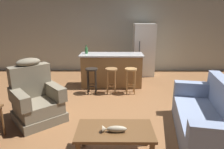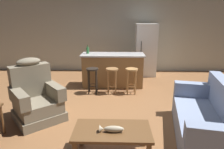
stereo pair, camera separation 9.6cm
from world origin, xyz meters
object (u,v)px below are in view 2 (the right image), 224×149
object	(u,v)px
bar_stool_middle	(112,76)
bar_stool_right	(131,76)
coffee_table	(112,133)
bottle_tall_green	(88,50)
couch	(208,120)
recliner_near_lamp	(36,98)
bar_stool_left	(93,76)
refrigerator	(146,50)
fish_figurine	(111,129)
kitchen_island	(113,70)

from	to	relation	value
bar_stool_middle	bar_stool_right	bearing A→B (deg)	0.00
coffee_table	bar_stool_middle	xyz separation A→B (m)	(-0.08, 2.51, 0.11)
coffee_table	bottle_tall_green	bearing A→B (deg)	104.05
bar_stool_middle	couch	bearing A→B (deg)	-51.70
couch	recliner_near_lamp	distance (m)	3.15
bar_stool_left	refrigerator	distance (m)	2.47
bar_stool_middle	bottle_tall_green	xyz separation A→B (m)	(-0.72, 0.68, 0.57)
refrigerator	bar_stool_right	bearing A→B (deg)	-107.88
coffee_table	bottle_tall_green	xyz separation A→B (m)	(-0.80, 3.19, 0.68)
bar_stool_left	bottle_tall_green	size ratio (longest dim) A/B	2.74
fish_figurine	bar_stool_left	world-z (taller)	bar_stool_left
bottle_tall_green	recliner_near_lamp	bearing A→B (deg)	-109.15
couch	bar_stool_middle	size ratio (longest dim) A/B	2.98
fish_figurine	kitchen_island	size ratio (longest dim) A/B	0.19
kitchen_island	bottle_tall_green	xyz separation A→B (m)	(-0.72, 0.05, 0.57)
bar_stool_left	refrigerator	xyz separation A→B (m)	(1.61, 1.83, 0.41)
bottle_tall_green	bar_stool_left	bearing A→B (deg)	-72.90
couch	bar_stool_middle	distance (m)	2.63
bar_stool_middle	bar_stool_left	bearing A→B (deg)	180.00
bar_stool_middle	refrigerator	distance (m)	2.17
recliner_near_lamp	refrigerator	size ratio (longest dim) A/B	0.68
bar_stool_left	refrigerator	bearing A→B (deg)	48.58
fish_figurine	bar_stool_left	distance (m)	2.64
fish_figurine	refrigerator	world-z (taller)	refrigerator
fish_figurine	refrigerator	distance (m)	4.54
bar_stool_left	bar_stool_right	distance (m)	1.02
bar_stool_middle	refrigerator	bearing A→B (deg)	58.93
couch	bar_stool_left	world-z (taller)	couch
fish_figurine	coffee_table	bearing A→B (deg)	81.57
bar_stool_left	coffee_table	bearing A→B (deg)	-76.79
bar_stool_left	bottle_tall_green	distance (m)	0.91
kitchen_island	bar_stool_left	size ratio (longest dim) A/B	2.65
bar_stool_left	refrigerator	size ratio (longest dim) A/B	0.39
recliner_near_lamp	bar_stool_middle	bearing A→B (deg)	93.86
coffee_table	couch	bearing A→B (deg)	16.25
coffee_table	bar_stool_right	size ratio (longest dim) A/B	1.62
coffee_table	bottle_tall_green	distance (m)	3.36
recliner_near_lamp	bar_stool_left	distance (m)	1.71
refrigerator	coffee_table	bearing A→B (deg)	-103.27
bar_stool_middle	refrigerator	size ratio (longest dim) A/B	0.39
bar_stool_right	refrigerator	xyz separation A→B (m)	(0.59, 1.83, 0.41)
coffee_table	couch	world-z (taller)	couch
bar_stool_right	couch	bearing A→B (deg)	-61.57
coffee_table	bar_stool_middle	world-z (taller)	bar_stool_middle
bar_stool_left	couch	bearing A→B (deg)	-43.93
kitchen_island	coffee_table	bearing A→B (deg)	-88.64
kitchen_island	recliner_near_lamp	bearing A→B (deg)	-125.31
recliner_near_lamp	refrigerator	world-z (taller)	refrigerator
coffee_table	bar_stool_left	distance (m)	2.58
recliner_near_lamp	bottle_tall_green	world-z (taller)	recliner_near_lamp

